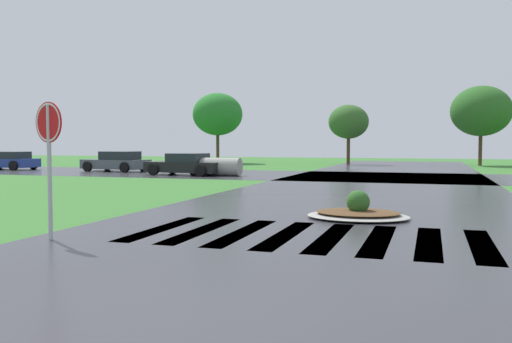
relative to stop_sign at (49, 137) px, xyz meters
name	(u,v)px	position (x,y,z in m)	size (l,w,h in m)	color
ground_plane	(175,342)	(4.51, -3.90, -1.97)	(120.00, 120.00, 0.10)	#38722D
asphalt_roadway	(342,210)	(4.51, 6.10, -1.91)	(10.12, 80.00, 0.01)	#35353A
asphalt_cross_road	(386,177)	(4.51, 20.98, -1.91)	(90.00, 9.11, 0.01)	#35353A
crosswalk_stripes	(308,236)	(4.51, 1.88, -1.91)	(6.75, 3.50, 0.01)	white
stop_sign	(49,137)	(0.00, 0.00, 0.00)	(0.74, 0.25, 2.58)	#B2B5BA
median_island	(358,213)	(5.12, 4.68, -1.78)	(2.45, 1.96, 0.68)	#9E9B93
car_dark_suv	(186,165)	(-6.31, 19.34, -1.35)	(4.61, 2.53, 1.22)	black
car_blue_compact	(7,161)	(-20.49, 21.31, -1.34)	(4.28, 2.09, 1.21)	navy
car_silver_hatch	(117,162)	(-12.16, 21.54, -1.32)	(4.47, 2.50, 1.26)	#4C545B
drainage_pipe_stack	(215,167)	(-4.50, 19.25, -1.42)	(2.85, 1.00, 0.99)	#9E9B93
background_treeline	(464,113)	(9.15, 37.19, 2.18)	(46.03, 5.92, 6.27)	#4C3823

